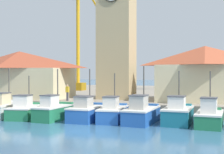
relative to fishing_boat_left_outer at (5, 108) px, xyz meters
name	(u,v)px	position (x,y,z in m)	size (l,w,h in m)	color
ground_plane	(79,130)	(8.96, -4.21, -0.75)	(300.00, 300.00, 0.00)	#386689
quay_wharf	(150,95)	(8.96, 23.14, -0.19)	(120.00, 40.00, 1.12)	gray
fishing_boat_left_outer	(5,108)	(0.00, 0.00, 0.00)	(2.39, 4.79, 4.30)	silver
fishing_boat_left_inner	(26,110)	(2.31, -0.22, -0.06)	(2.73, 4.57, 3.66)	#237A4C
fishing_boat_mid_left	(54,111)	(5.09, -0.43, 0.00)	(2.10, 4.34, 4.24)	#237A4C
fishing_boat_center	(87,112)	(7.89, -0.07, -0.01)	(2.21, 4.26, 4.23)	#2356A8
fishing_boat_mid_right	(113,112)	(10.01, 0.26, -0.02)	(2.06, 4.50, 3.87)	#2356A8
fishing_boat_right_inner	(141,113)	(12.38, 0.10, 0.02)	(2.30, 4.81, 4.44)	#2356A8
fishing_boat_right_outer	(178,114)	(15.13, 0.53, 0.03)	(2.22, 4.24, 4.06)	#196B7F
fishing_boat_far_right	(209,117)	(17.44, 0.02, -0.03)	(2.13, 4.24, 4.03)	#237A4C
clock_tower	(117,23)	(7.89, 8.64, 8.50)	(4.06, 4.06, 17.15)	tan
warehouse_left	(19,74)	(-3.18, 6.99, 3.05)	(11.89, 5.99, 5.23)	beige
warehouse_right	(205,73)	(17.05, 8.68, 3.17)	(9.45, 7.19, 5.47)	beige
port_crane_near	(79,47)	(-2.48, 22.47, 7.37)	(2.00, 10.35, 18.63)	#976E11
dock_worker_near_tower	(67,92)	(3.92, 4.64, 1.22)	(0.34, 0.22, 1.62)	#33333D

